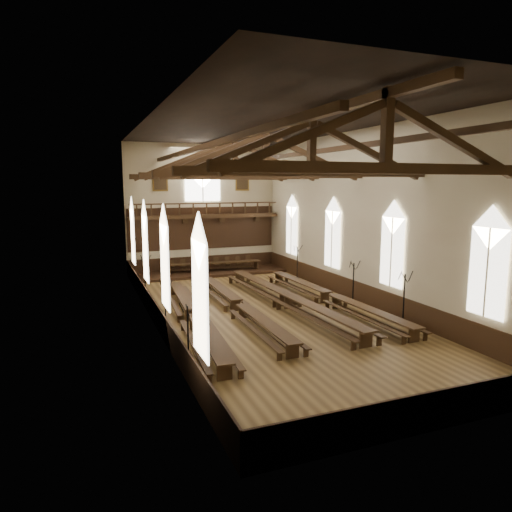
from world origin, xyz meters
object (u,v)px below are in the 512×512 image
(high_table, at_px, (214,264))
(refectory_row_a, at_px, (194,315))
(refectory_row_d, at_px, (331,296))
(candelabrum_right_far, at_px, (297,269))
(candelabrum_right_near, at_px, (403,308))
(candelabrum_left_far, at_px, (145,283))
(candelabrum_left_mid, at_px, (166,313))
(refectory_row_b, at_px, (240,305))
(candelabrum_right_mid, at_px, (353,290))
(refectory_row_c, at_px, (287,297))
(dais, at_px, (214,272))
(candelabrum_left_near, at_px, (188,345))

(high_table, bearing_deg, refectory_row_a, -110.50)
(refectory_row_d, xyz_separation_m, candelabrum_right_far, (1.52, 7.39, 0.22))
(candelabrum_right_near, bearing_deg, candelabrum_left_far, 135.59)
(candelabrum_left_mid, height_order, candelabrum_right_near, candelabrum_right_near)
(refectory_row_b, distance_m, candelabrum_right_mid, 7.02)
(refectory_row_a, xyz_separation_m, candelabrum_left_far, (-1.34, 7.26, 0.25))
(refectory_row_c, distance_m, dais, 11.03)
(refectory_row_b, distance_m, candelabrum_right_far, 10.08)
(refectory_row_b, height_order, candelabrum_left_far, candelabrum_left_far)
(candelabrum_right_near, bearing_deg, refectory_row_c, 129.10)
(candelabrum_left_far, bearing_deg, refectory_row_a, -79.52)
(candelabrum_right_mid, bearing_deg, candelabrum_left_near, -153.40)
(refectory_row_a, xyz_separation_m, refectory_row_d, (8.23, 0.80, 0.01))
(refectory_row_c, xyz_separation_m, candelabrum_left_far, (-7.06, 5.91, 0.18))
(refectory_row_c, distance_m, candelabrum_right_near, 6.41)
(high_table, bearing_deg, refectory_row_d, -72.50)
(refectory_row_b, xyz_separation_m, high_table, (1.86, 11.36, 0.28))
(high_table, xyz_separation_m, candelabrum_left_far, (-5.95, -5.06, -0.02))
(refectory_row_d, distance_m, candelabrum_left_far, 11.55)
(refectory_row_a, distance_m, dais, 13.15)
(candelabrum_left_far, relative_size, candelabrum_right_far, 1.02)
(candelabrum_left_near, xyz_separation_m, candelabrum_right_mid, (11.10, 5.56, 0.02))
(candelabrum_right_far, bearing_deg, candelabrum_left_far, -175.19)
(candelabrum_right_near, bearing_deg, candelabrum_right_mid, 90.00)
(candelabrum_left_mid, bearing_deg, refectory_row_a, -6.83)
(candelabrum_right_mid, relative_size, candelabrum_right_far, 1.01)
(refectory_row_a, bearing_deg, candelabrum_left_mid, 173.17)
(candelabrum_left_far, bearing_deg, dais, 40.38)
(refectory_row_b, xyz_separation_m, refectory_row_d, (5.49, -0.15, 0.02))
(candelabrum_left_mid, height_order, candelabrum_right_mid, candelabrum_right_mid)
(refectory_row_b, relative_size, candelabrum_left_mid, 6.02)
(refectory_row_c, distance_m, candelabrum_left_mid, 7.16)
(refectory_row_a, distance_m, refectory_row_d, 8.27)
(candelabrum_left_near, height_order, candelabrum_right_far, candelabrum_right_far)
(high_table, distance_m, candelabrum_left_mid, 13.53)
(dais, relative_size, candelabrum_right_near, 4.25)
(candelabrum_right_near, xyz_separation_m, candelabrum_right_mid, (-0.00, 4.47, -0.06))
(dais, distance_m, candelabrum_left_far, 7.83)
(refectory_row_a, xyz_separation_m, candelabrum_left_near, (-1.34, -4.71, 0.22))
(refectory_row_d, bearing_deg, refectory_row_a, -174.44)
(high_table, xyz_separation_m, candelabrum_right_mid, (5.15, -11.46, -0.03))
(refectory_row_c, relative_size, high_table, 2.01)
(refectory_row_c, xyz_separation_m, candelabrum_right_far, (4.04, 6.84, 0.16))
(high_table, distance_m, candelabrum_left_far, 7.81)
(refectory_row_c, xyz_separation_m, high_table, (-1.12, 10.96, 0.20))
(candelabrum_right_near, bearing_deg, candelabrum_left_mid, 161.20)
(refectory_row_d, distance_m, candelabrum_left_near, 11.05)
(refectory_row_d, bearing_deg, candelabrum_left_far, 146.01)
(refectory_row_d, height_order, dais, refectory_row_d)
(candelabrum_left_mid, relative_size, candelabrum_right_mid, 0.93)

